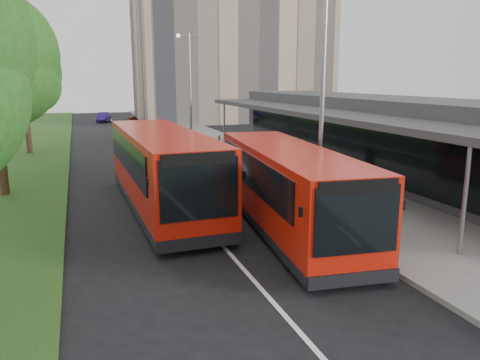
% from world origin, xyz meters
% --- Properties ---
extents(ground, '(120.00, 120.00, 0.00)m').
position_xyz_m(ground, '(0.00, 0.00, 0.00)').
color(ground, black).
rests_on(ground, ground).
extents(pavement, '(5.00, 80.00, 0.15)m').
position_xyz_m(pavement, '(6.00, 20.00, 0.07)').
color(pavement, slate).
rests_on(pavement, ground).
extents(grass_verge, '(5.00, 80.00, 0.10)m').
position_xyz_m(grass_verge, '(-7.00, 20.00, 0.05)').
color(grass_verge, '#224616').
rests_on(grass_verge, ground).
extents(lane_centre_line, '(0.12, 70.00, 0.01)m').
position_xyz_m(lane_centre_line, '(0.00, 15.00, 0.01)').
color(lane_centre_line, silver).
rests_on(lane_centre_line, ground).
extents(kerb_dashes, '(0.12, 56.00, 0.01)m').
position_xyz_m(kerb_dashes, '(3.30, 19.00, 0.01)').
color(kerb_dashes, silver).
rests_on(kerb_dashes, ground).
extents(office_block, '(22.00, 12.00, 18.00)m').
position_xyz_m(office_block, '(14.00, 42.00, 9.00)').
color(office_block, tan).
rests_on(office_block, ground).
extents(station_building, '(7.70, 26.00, 4.00)m').
position_xyz_m(station_building, '(10.86, 8.00, 2.04)').
color(station_building, '#303033').
rests_on(station_building, ground).
extents(tree_far, '(4.81, 4.81, 7.72)m').
position_xyz_m(tree_far, '(-7.01, 21.05, 4.99)').
color(tree_far, '#332414').
rests_on(tree_far, ground).
extents(lamp_post_near, '(1.44, 0.28, 8.00)m').
position_xyz_m(lamp_post_near, '(4.12, 2.00, 4.72)').
color(lamp_post_near, gray).
rests_on(lamp_post_near, pavement).
extents(lamp_post_far, '(1.44, 0.28, 8.00)m').
position_xyz_m(lamp_post_far, '(4.12, 22.00, 4.72)').
color(lamp_post_far, gray).
rests_on(lamp_post_far, pavement).
extents(bus_main, '(3.46, 9.91, 2.75)m').
position_xyz_m(bus_main, '(2.45, 0.92, 1.41)').
color(bus_main, red).
rests_on(bus_main, ground).
extents(bus_second, '(2.99, 10.65, 2.99)m').
position_xyz_m(bus_second, '(-0.97, 4.85, 1.54)').
color(bus_second, red).
rests_on(bus_second, ground).
extents(litter_bin, '(0.62, 0.62, 0.97)m').
position_xyz_m(litter_bin, '(5.31, 9.56, 0.64)').
color(litter_bin, '#342215').
rests_on(litter_bin, pavement).
extents(bollard, '(0.16, 0.16, 0.91)m').
position_xyz_m(bollard, '(5.34, 18.45, 0.61)').
color(bollard, yellow).
rests_on(bollard, pavement).
extents(car_near, '(1.29, 3.04, 1.03)m').
position_xyz_m(car_near, '(1.74, 38.75, 0.51)').
color(car_near, '#56110C').
rests_on(car_near, ground).
extents(car_far, '(1.90, 3.55, 1.11)m').
position_xyz_m(car_far, '(-0.99, 44.11, 0.55)').
color(car_far, navy).
rests_on(car_far, ground).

